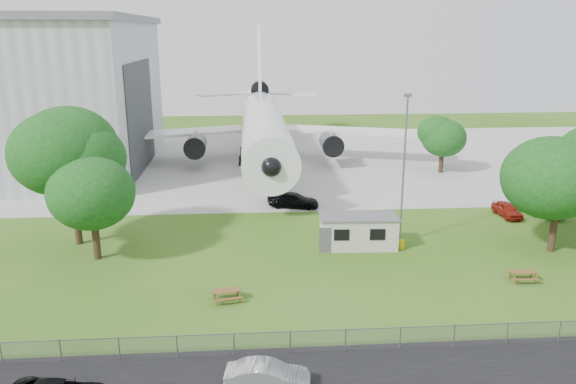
{
  "coord_description": "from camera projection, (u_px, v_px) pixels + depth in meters",
  "views": [
    {
      "loc": [
        -4.06,
        -36.08,
        16.65
      ],
      "look_at": [
        -0.83,
        8.0,
        4.0
      ],
      "focal_mm": 35.0,
      "sensor_mm": 36.0,
      "label": 1
    }
  ],
  "objects": [
    {
      "name": "lamp_mast",
      "position": [
        403.0,
        172.0,
        44.32
      ],
      "size": [
        0.16,
        0.16,
        12.0
      ],
      "primitive_type": "cylinder",
      "color": "slate",
      "rests_on": "ground"
    },
    {
      "name": "concrete_apron",
      "position": [
        278.0,
        159.0,
        75.89
      ],
      "size": [
        120.0,
        46.0,
        0.03
      ],
      "primitive_type": "cube",
      "color": "#B7B7B2",
      "rests_on": "ground"
    },
    {
      "name": "tree_west_small",
      "position": [
        91.0,
        190.0,
        41.29
      ],
      "size": [
        6.59,
        6.59,
        8.73
      ],
      "color": "#382619",
      "rests_on": "ground"
    },
    {
      "name": "tree_far_apron",
      "position": [
        443.0,
        138.0,
        67.7
      ],
      "size": [
        5.51,
        5.51,
        7.1
      ],
      "color": "#382619",
      "rests_on": "ground"
    },
    {
      "name": "car_ne_sedan",
      "position": [
        540.0,
        206.0,
        52.86
      ],
      "size": [
        3.57,
        5.05,
        1.58
      ],
      "primitive_type": "imported",
      "rotation": [
        0.0,
        0.0,
        0.45
      ],
      "color": "black",
      "rests_on": "ground"
    },
    {
      "name": "tree_west_big",
      "position": [
        70.0,
        156.0,
        43.8
      ],
      "size": [
        9.09,
        9.09,
        11.88
      ],
      "color": "#382619",
      "rests_on": "ground"
    },
    {
      "name": "picnic_west",
      "position": [
        227.0,
        301.0,
        36.04
      ],
      "size": [
        2.06,
        1.82,
        0.76
      ],
      "primitive_type": null,
      "rotation": [
        0.0,
        0.0,
        0.19
      ],
      "color": "brown",
      "rests_on": "ground"
    },
    {
      "name": "car_centre_sedan",
      "position": [
        267.0,
        377.0,
        26.97
      ],
      "size": [
        4.26,
        1.92,
        1.36
      ],
      "primitive_type": "imported",
      "rotation": [
        0.0,
        0.0,
        1.45
      ],
      "color": "#B4B6BC",
      "rests_on": "ground"
    },
    {
      "name": "site_cabin",
      "position": [
        358.0,
        231.0,
        44.74
      ],
      "size": [
        6.8,
        2.94,
        2.62
      ],
      "color": "beige",
      "rests_on": "ground"
    },
    {
      "name": "ground",
      "position": [
        308.0,
        278.0,
        39.46
      ],
      "size": [
        160.0,
        160.0,
        0.0
      ],
      "primitive_type": "plane",
      "color": "#517928"
    },
    {
      "name": "car_apron_van",
      "position": [
        294.0,
        200.0,
        55.06
      ],
      "size": [
        5.25,
        3.06,
        1.43
      ],
      "primitive_type": "imported",
      "rotation": [
        0.0,
        0.0,
        1.34
      ],
      "color": "black",
      "rests_on": "ground"
    },
    {
      "name": "picnic_east",
      "position": [
        522.0,
        281.0,
        38.85
      ],
      "size": [
        1.88,
        1.6,
        0.76
      ],
      "primitive_type": null,
      "rotation": [
        0.0,
        0.0,
        -0.06
      ],
      "color": "brown",
      "rests_on": "ground"
    },
    {
      "name": "car_ne_hatch",
      "position": [
        507.0,
        210.0,
        52.31
      ],
      "size": [
        1.77,
        3.94,
        1.31
      ],
      "primitive_type": "imported",
      "rotation": [
        0.0,
        0.0,
        0.06
      ],
      "color": "maroon",
      "rests_on": "ground"
    },
    {
      "name": "fence",
      "position": [
        327.0,
        351.0,
        30.35
      ],
      "size": [
        58.0,
        0.04,
        1.3
      ],
      "primitive_type": "cube",
      "color": "gray",
      "rests_on": "ground"
    },
    {
      "name": "airliner",
      "position": [
        263.0,
        123.0,
        72.24
      ],
      "size": [
        46.36,
        47.73,
        17.69
      ],
      "color": "white",
      "rests_on": "ground"
    },
    {
      "name": "tree_east_front",
      "position": [
        561.0,
        174.0,
        42.55
      ],
      "size": [
        7.61,
        7.61,
        10.05
      ],
      "color": "#382619",
      "rests_on": "ground"
    }
  ]
}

